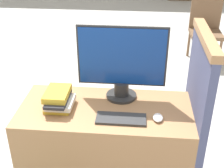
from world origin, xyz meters
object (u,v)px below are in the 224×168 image
keyboard (121,119)px  far_chair (205,28)px  monitor (122,63)px  mouse (158,118)px  book_stack (59,99)px

keyboard → far_chair: far_chair is taller
monitor → far_chair: 2.73m
mouse → book_stack: bearing=172.3°
far_chair → monitor: bearing=-60.9°
monitor → book_stack: 0.51m
book_stack → keyboard: bearing=-14.7°
far_chair → mouse: bearing=-54.0°
mouse → far_chair: 2.86m
book_stack → far_chair: 3.04m
keyboard → book_stack: 0.46m
far_chair → keyboard: bearing=-58.3°
mouse → book_stack: 0.69m
mouse → book_stack: (-0.68, 0.09, 0.05)m
monitor → keyboard: bearing=-86.5°
keyboard → far_chair: size_ratio=0.37×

